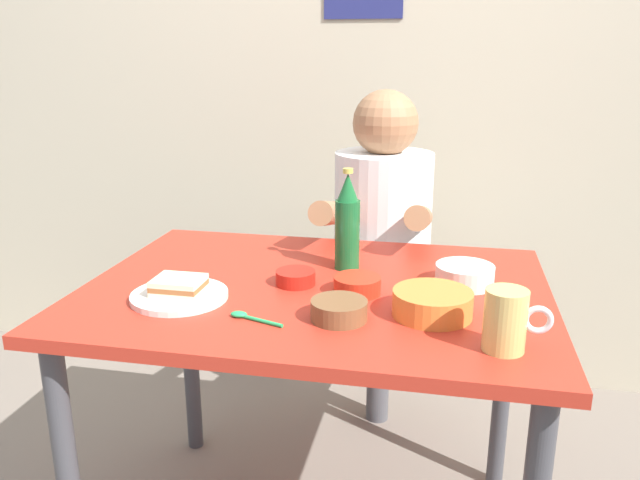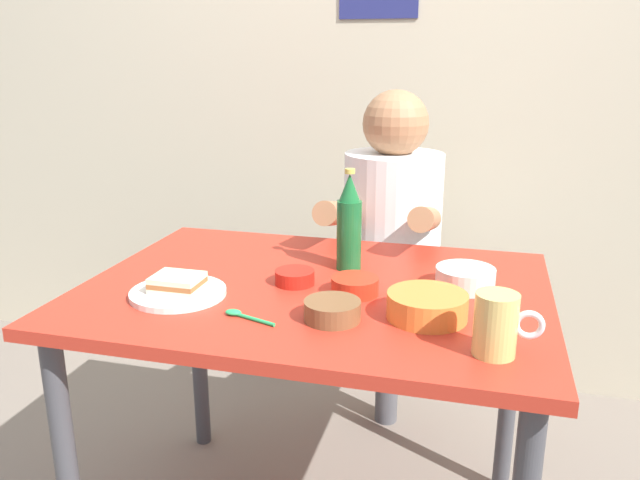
# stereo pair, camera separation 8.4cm
# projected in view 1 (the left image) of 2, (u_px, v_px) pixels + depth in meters

# --- Properties ---
(wall_back) EXTENTS (4.40, 0.09, 2.60)m
(wall_back) POSITION_uv_depth(u_px,v_px,m) (374.00, 47.00, 2.34)
(wall_back) COLOR #BCB299
(wall_back) RESTS_ON ground
(dining_table) EXTENTS (1.10, 0.80, 0.74)m
(dining_table) POSITION_uv_depth(u_px,v_px,m) (316.00, 321.00, 1.54)
(dining_table) COLOR #B72D1E
(dining_table) RESTS_ON ground
(stool) EXTENTS (0.34, 0.34, 0.45)m
(stool) POSITION_uv_depth(u_px,v_px,m) (379.00, 330.00, 2.19)
(stool) COLOR #4C4C51
(stool) RESTS_ON ground
(person_seated) EXTENTS (0.33, 0.56, 0.72)m
(person_seated) POSITION_uv_depth(u_px,v_px,m) (382.00, 215.00, 2.07)
(person_seated) COLOR white
(person_seated) RESTS_ON stool
(plate_orange) EXTENTS (0.22, 0.22, 0.01)m
(plate_orange) POSITION_uv_depth(u_px,v_px,m) (179.00, 296.00, 1.43)
(plate_orange) COLOR silver
(plate_orange) RESTS_ON dining_table
(sandwich) EXTENTS (0.11, 0.09, 0.04)m
(sandwich) POSITION_uv_depth(u_px,v_px,m) (179.00, 286.00, 1.42)
(sandwich) COLOR beige
(sandwich) RESTS_ON plate_orange
(beer_mug) EXTENTS (0.13, 0.08, 0.12)m
(beer_mug) POSITION_uv_depth(u_px,v_px,m) (507.00, 320.00, 1.17)
(beer_mug) COLOR #D1BC66
(beer_mug) RESTS_ON dining_table
(beer_bottle) EXTENTS (0.06, 0.06, 0.26)m
(beer_bottle) POSITION_uv_depth(u_px,v_px,m) (347.00, 224.00, 1.60)
(beer_bottle) COLOR #19602D
(beer_bottle) RESTS_ON dining_table
(sauce_bowl_chili) EXTENTS (0.11, 0.11, 0.04)m
(sauce_bowl_chili) POSITION_uv_depth(u_px,v_px,m) (357.00, 284.00, 1.46)
(sauce_bowl_chili) COLOR red
(sauce_bowl_chili) RESTS_ON dining_table
(sambal_bowl_red) EXTENTS (0.10, 0.10, 0.03)m
(sambal_bowl_red) POSITION_uv_depth(u_px,v_px,m) (295.00, 277.00, 1.51)
(sambal_bowl_red) COLOR #B21E14
(sambal_bowl_red) RESTS_ON dining_table
(condiment_bowl_brown) EXTENTS (0.12, 0.12, 0.04)m
(condiment_bowl_brown) POSITION_uv_depth(u_px,v_px,m) (339.00, 309.00, 1.31)
(condiment_bowl_brown) COLOR brown
(condiment_bowl_brown) RESTS_ON dining_table
(soup_bowl_orange) EXTENTS (0.17, 0.17, 0.05)m
(soup_bowl_orange) POSITION_uv_depth(u_px,v_px,m) (432.00, 302.00, 1.33)
(soup_bowl_orange) COLOR orange
(soup_bowl_orange) RESTS_ON dining_table
(rice_bowl_white) EXTENTS (0.14, 0.14, 0.05)m
(rice_bowl_white) POSITION_uv_depth(u_px,v_px,m) (465.00, 274.00, 1.51)
(rice_bowl_white) COLOR silver
(rice_bowl_white) RESTS_ON dining_table
(spoon) EXTENTS (0.12, 0.05, 0.01)m
(spoon) POSITION_uv_depth(u_px,v_px,m) (247.00, 317.00, 1.32)
(spoon) COLOR #26A559
(spoon) RESTS_ON dining_table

